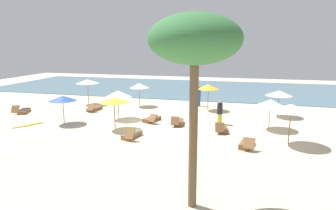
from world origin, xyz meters
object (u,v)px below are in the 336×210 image
(lounger_0, at_px, (132,135))
(lounger_5, at_px, (178,122))
(person_0, at_px, (220,112))
(umbrella_6, at_px, (114,100))
(lounger_1, at_px, (23,111))
(umbrella_2, at_px, (63,98))
(surfboard, at_px, (28,125))
(umbrella_0, at_px, (291,108))
(umbrella_3, at_px, (208,87))
(lounger_4, at_px, (247,144))
(lounger_2, at_px, (94,109))
(umbrella_8, at_px, (87,81))
(lounger_6, at_px, (152,119))
(umbrella_5, at_px, (271,103))
(palm_0, at_px, (195,42))
(lounger_3, at_px, (222,129))
(dog, at_px, (63,99))
(person_1, at_px, (199,96))
(umbrella_4, at_px, (118,94))
(umbrella_1, at_px, (139,85))

(lounger_0, bearing_deg, lounger_5, 59.71)
(person_0, bearing_deg, lounger_5, -161.92)
(umbrella_6, height_order, lounger_1, umbrella_6)
(umbrella_2, bearing_deg, surfboard, -151.49)
(umbrella_0, height_order, umbrella_3, umbrella_0)
(lounger_4, bearing_deg, umbrella_2, 171.70)
(lounger_2, bearing_deg, umbrella_0, -18.71)
(umbrella_3, relative_size, umbrella_8, 0.96)
(lounger_6, height_order, surfboard, lounger_6)
(umbrella_0, distance_m, umbrella_5, 3.06)
(lounger_5, relative_size, palm_0, 0.27)
(umbrella_0, height_order, umbrella_5, umbrella_0)
(lounger_4, relative_size, lounger_5, 1.01)
(umbrella_8, height_order, lounger_3, umbrella_8)
(palm_0, bearing_deg, surfboard, 149.88)
(umbrella_2, distance_m, person_0, 11.01)
(lounger_3, bearing_deg, palm_0, -91.87)
(lounger_0, relative_size, dog, 2.69)
(umbrella_2, height_order, person_1, umbrella_2)
(person_0, height_order, person_1, person_1)
(umbrella_5, bearing_deg, palm_0, -106.99)
(lounger_0, bearing_deg, umbrella_6, 139.16)
(umbrella_3, relative_size, person_0, 1.31)
(lounger_6, bearing_deg, umbrella_4, 176.28)
(lounger_1, distance_m, lounger_4, 17.99)
(lounger_4, distance_m, person_1, 10.92)
(umbrella_5, relative_size, lounger_0, 1.17)
(umbrella_4, distance_m, lounger_0, 5.13)
(umbrella_5, distance_m, person_0, 3.43)
(person_0, bearing_deg, lounger_3, -79.98)
(lounger_0, height_order, dog, lounger_0)
(umbrella_2, height_order, umbrella_5, umbrella_5)
(lounger_0, bearing_deg, umbrella_8, 131.76)
(umbrella_8, relative_size, dog, 3.55)
(umbrella_5, height_order, lounger_6, umbrella_5)
(lounger_6, bearing_deg, lounger_5, -9.65)
(umbrella_6, height_order, umbrella_8, umbrella_8)
(umbrella_2, xyz_separation_m, umbrella_6, (4.05, -0.34, 0.14))
(palm_0, bearing_deg, lounger_0, 126.00)
(umbrella_3, height_order, person_0, umbrella_3)
(umbrella_2, xyz_separation_m, person_1, (8.33, 8.23, -0.87))
(umbrella_2, bearing_deg, umbrella_0, -2.99)
(umbrella_5, xyz_separation_m, umbrella_8, (-15.73, 4.52, 0.36))
(lounger_2, xyz_separation_m, lounger_5, (7.82, -2.53, 0.00))
(umbrella_3, height_order, palm_0, palm_0)
(lounger_5, height_order, dog, lounger_5)
(umbrella_8, xyz_separation_m, dog, (-3.27, 0.81, -1.95))
(umbrella_4, relative_size, person_1, 1.17)
(umbrella_5, relative_size, umbrella_6, 0.96)
(lounger_4, bearing_deg, umbrella_1, 136.87)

